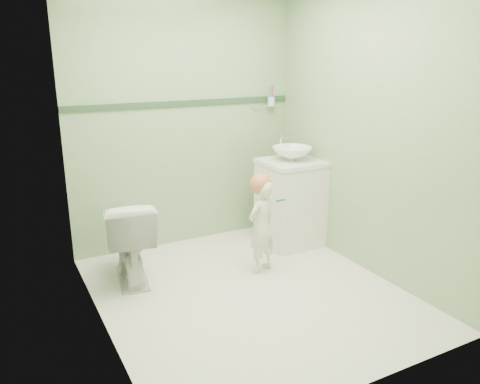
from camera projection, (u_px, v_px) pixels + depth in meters
ground at (249, 293)px, 3.74m from camera, size 2.50×2.50×0.00m
room_shell at (250, 141)px, 3.40m from camera, size 2.50×2.54×2.40m
trim_stripe at (184, 103)px, 4.41m from camera, size 2.20×0.02×0.05m
vanity at (290, 204)px, 4.60m from camera, size 0.52×0.50×0.80m
counter at (292, 162)px, 4.48m from camera, size 0.54×0.52×0.04m
basin at (292, 154)px, 4.46m from camera, size 0.37×0.37×0.13m
faucet at (281, 142)px, 4.59m from camera, size 0.03×0.13×0.18m
cup_holder at (270, 101)px, 4.77m from camera, size 0.26×0.07×0.21m
toilet at (129, 239)px, 3.88m from camera, size 0.49×0.73×0.69m
toddler at (261, 227)px, 4.01m from camera, size 0.34×0.28×0.80m
hair_cap at (261, 184)px, 3.93m from camera, size 0.18×0.18×0.18m
teal_toothbrush at (279, 200)px, 3.91m from camera, size 0.10×0.14×0.08m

